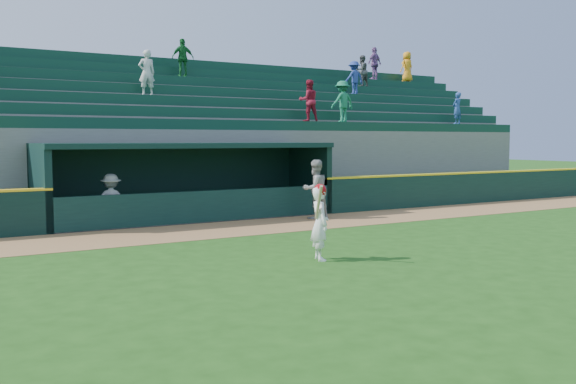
# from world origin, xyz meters

# --- Properties ---
(ground) EXTENTS (120.00, 120.00, 0.00)m
(ground) POSITION_xyz_m (0.00, 0.00, 0.00)
(ground) COLOR #1F4B12
(ground) RESTS_ON ground
(warning_track) EXTENTS (40.00, 3.00, 0.01)m
(warning_track) POSITION_xyz_m (0.00, 4.90, 0.01)
(warning_track) COLOR olive
(warning_track) RESTS_ON ground
(field_wall_right) EXTENTS (15.50, 0.30, 1.20)m
(field_wall_right) POSITION_xyz_m (12.25, 6.55, 0.60)
(field_wall_right) COLOR black
(field_wall_right) RESTS_ON ground
(wall_stripe_right) EXTENTS (15.50, 0.32, 0.06)m
(wall_stripe_right) POSITION_xyz_m (12.25, 6.55, 1.23)
(wall_stripe_right) COLOR yellow
(wall_stripe_right) RESTS_ON field_wall_right
(dugout_player_front) EXTENTS (0.96, 0.76, 1.92)m
(dugout_player_front) POSITION_xyz_m (3.47, 5.60, 0.96)
(dugout_player_front) COLOR #9C9C97
(dugout_player_front) RESTS_ON ground
(dugout_player_inside) EXTENTS (1.14, 0.86, 1.57)m
(dugout_player_inside) POSITION_xyz_m (-2.74, 7.08, 0.78)
(dugout_player_inside) COLOR #A5A5A0
(dugout_player_inside) RESTS_ON ground
(dugout) EXTENTS (9.40, 2.80, 2.46)m
(dugout) POSITION_xyz_m (0.00, 8.00, 1.36)
(dugout) COLOR #64635F
(dugout) RESTS_ON ground
(stands) EXTENTS (34.50, 6.32, 7.43)m
(stands) POSITION_xyz_m (0.01, 12.57, 2.40)
(stands) COLOR slate
(stands) RESTS_ON ground
(batter_at_plate) EXTENTS (0.56, 0.79, 1.65)m
(batter_at_plate) POSITION_xyz_m (-0.44, -0.42, 0.83)
(batter_at_plate) COLOR white
(batter_at_plate) RESTS_ON ground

